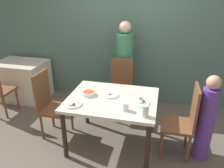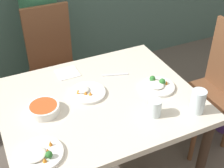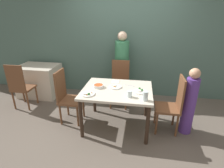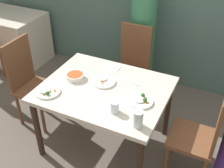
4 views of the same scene
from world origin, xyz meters
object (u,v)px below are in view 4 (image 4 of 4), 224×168
(plate_rice_adult, at_px, (104,82))
(bowl_curry, at_px, (75,76))
(chair_child_spot, at_px, (202,134))
(chair_adult_spot, at_px, (132,65))
(person_adult, at_px, (142,38))
(glass_water_tall, at_px, (138,119))

(plate_rice_adult, bearing_deg, bowl_curry, -168.71)
(bowl_curry, bearing_deg, chair_child_spot, -0.07)
(chair_adult_spot, relative_size, chair_child_spot, 1.00)
(person_adult, bearing_deg, bowl_curry, -103.80)
(chair_adult_spot, distance_m, glass_water_tall, 1.31)
(chair_child_spot, xyz_separation_m, bowl_curry, (-1.27, 0.00, 0.24))
(plate_rice_adult, bearing_deg, chair_adult_spot, 90.61)
(glass_water_tall, bearing_deg, chair_adult_spot, 113.89)
(bowl_curry, relative_size, glass_water_tall, 1.24)
(person_adult, bearing_deg, glass_water_tall, -70.80)
(chair_child_spot, bearing_deg, glass_water_tall, -52.58)
(chair_child_spot, height_order, person_adult, person_adult)
(person_adult, height_order, bowl_curry, person_adult)
(glass_water_tall, bearing_deg, plate_rice_adult, 140.56)
(chair_adult_spot, height_order, chair_child_spot, same)
(bowl_curry, height_order, plate_rice_adult, same)
(chair_child_spot, distance_m, plate_rice_adult, 1.01)
(chair_child_spot, xyz_separation_m, glass_water_tall, (-0.47, -0.36, 0.28))
(chair_adult_spot, xyz_separation_m, plate_rice_adult, (0.01, -0.75, 0.22))
(chair_adult_spot, height_order, glass_water_tall, chair_adult_spot)
(chair_child_spot, distance_m, bowl_curry, 1.29)
(chair_adult_spot, xyz_separation_m, glass_water_tall, (0.52, -1.17, 0.28))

